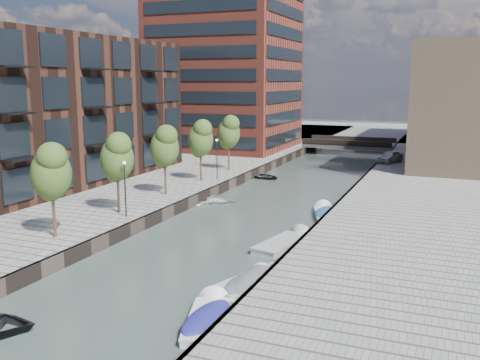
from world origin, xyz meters
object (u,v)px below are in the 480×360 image
Objects in this scene: tree_5 at (201,137)px; car at (390,157)px; sloop_4 at (263,178)px; sloop_3 at (213,203)px; motorboat_3 at (325,213)px; motorboat_4 at (262,280)px; motorboat_0 at (208,318)px; bridge at (349,144)px; tree_2 at (51,170)px; tree_4 at (164,145)px; tree_3 at (117,156)px; motorboat_2 at (286,243)px; tree_6 at (229,131)px; motorboat_1 at (245,285)px.

car is (16.00, 19.37, -3.59)m from tree_5.
sloop_4 is at bearing 68.88° from tree_5.
sloop_3 is 10.38m from motorboat_3.
car is at bearing 84.81° from motorboat_3.
motorboat_4 is 40.66m from car.
tree_5 reaches higher than motorboat_0.
tree_2 is (-8.50, -54.00, 3.92)m from bridge.
sloop_4 is (3.43, 15.87, -5.31)m from tree_4.
tree_4 reaches higher than sloop_3.
motorboat_3 is (10.36, -0.70, 0.19)m from sloop_3.
sloop_4 is 0.80× the size of motorboat_0.
tree_3 reaches higher than motorboat_3.
motorboat_0 is 0.84× the size of motorboat_4.
car is at bearing 86.67° from motorboat_0.
motorboat_2 is (13.22, -13.99, -5.21)m from tree_5.
tree_5 is 1.00× the size of tree_6.
tree_6 is 0.99× the size of motorboat_4.
motorboat_3 is at bearing -110.00° from sloop_3.
bridge is at bearing 81.05° from tree_2.
car is (16.00, 12.37, -3.59)m from tree_6.
tree_4 is at bearing 124.49° from motorboat_0.
bridge is at bearing 95.73° from motorboat_2.
tree_6 is at bearing 122.20° from motorboat_2.
motorboat_4 is (10.66, -30.08, 0.23)m from sloop_4.
motorboat_4 is at bearing 57.14° from motorboat_1.
sloop_4 is at bearing 77.82° from tree_4.
motorboat_0 is at bearing -63.21° from tree_5.
tree_6 is (0.00, 7.00, 0.00)m from tree_5.
tree_4 is at bearing -102.00° from bridge.
motorboat_0 reaches higher than motorboat_3.
bridge is 34.30m from tree_5.
tree_5 is at bearing -104.44° from bridge.
bridge is 2.18× the size of tree_5.
tree_3 is 11.39m from sloop_3.
tree_5 is 7.76m from sloop_3.
sloop_4 is 0.83× the size of motorboat_3.
sloop_3 is at bearing 122.59° from motorboat_4.
sloop_4 is 0.68× the size of motorboat_4.
tree_2 is 1.40× the size of car.
motorboat_1 is at bearing -31.17° from tree_3.
tree_4 is at bearing -90.00° from tree_6.
motorboat_1 is 41.64m from car.
bridge is 3.07× the size of car.
sloop_3 is 20.32m from motorboat_1.
tree_3 reaches higher than bridge.
tree_3 is at bearing 137.05° from motorboat_0.
motorboat_0 is 1.03× the size of motorboat_3.
tree_4 is (0.00, 7.00, 0.00)m from tree_3.
tree_2 reaches higher than motorboat_2.
tree_3 is 7.00m from tree_4.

